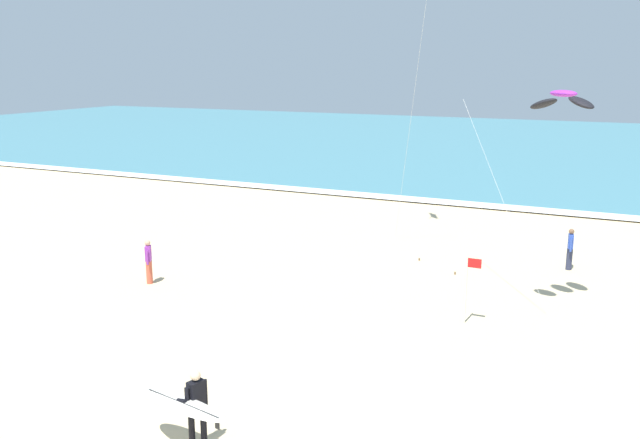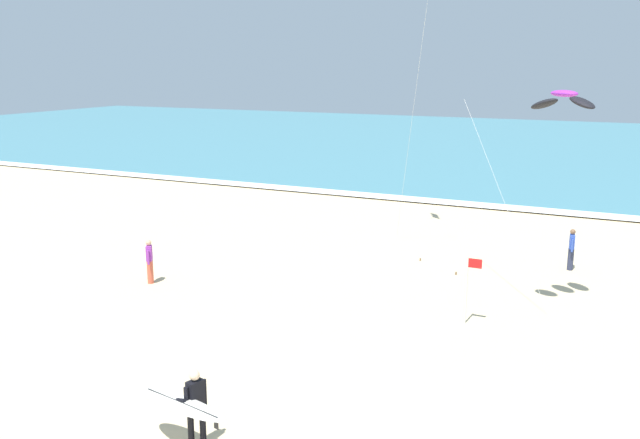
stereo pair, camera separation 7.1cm
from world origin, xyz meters
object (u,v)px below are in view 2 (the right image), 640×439
at_px(kite_arc_violet_near, 563,100).
at_px(bystander_blue_top, 571,249).
at_px(lifeguard_flag, 469,283).
at_px(surfer_lead, 188,404).
at_px(bystander_purple_top, 150,261).

height_order(kite_arc_violet_near, bystander_blue_top, kite_arc_violet_near).
height_order(bystander_blue_top, lifeguard_flag, lifeguard_flag).
bearing_deg(bystander_blue_top, surfer_lead, -109.06).
xyz_separation_m(kite_arc_violet_near, bystander_purple_top, (-13.15, -2.83, -5.77)).
bearing_deg(surfer_lead, lifeguard_flag, 69.88).
xyz_separation_m(kite_arc_violet_near, bystander_blue_top, (0.17, 5.25, -5.77)).
relative_size(bystander_purple_top, lifeguard_flag, 0.76).
height_order(bystander_purple_top, bystander_blue_top, same).
xyz_separation_m(kite_arc_violet_near, lifeguard_flag, (-2.08, -1.80, -5.32)).
relative_size(kite_arc_violet_near, bystander_purple_top, 4.33).
bearing_deg(bystander_blue_top, kite_arc_violet_near, -91.82).
bearing_deg(bystander_purple_top, bystander_blue_top, 31.22).
bearing_deg(surfer_lead, bystander_blue_top, 70.94).
bearing_deg(bystander_blue_top, lifeguard_flag, -107.66).
height_order(surfer_lead, kite_arc_violet_near, kite_arc_violet_near).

